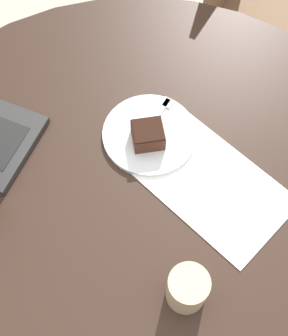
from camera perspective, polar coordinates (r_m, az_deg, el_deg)
name	(u,v)px	position (r m, az deg, el deg)	size (l,w,h in m)	color
ground_plane	(140,291)	(1.73, -0.46, -14.78)	(12.00, 12.00, 0.00)	#B7AD9E
dining_table	(138,234)	(1.14, -0.68, -8.07)	(1.39, 1.39, 0.71)	black
chair	(258,10)	(1.80, 13.72, 18.25)	(0.52, 0.52, 0.92)	brown
paper_document	(207,181)	(1.10, 7.66, -1.53)	(0.44, 0.39, 0.00)	white
plate	(149,134)	(1.14, 0.67, 4.14)	(0.23, 0.23, 0.01)	silver
cake_slice	(148,135)	(1.11, 0.48, 4.09)	(0.09, 0.09, 0.05)	#472619
fork	(156,118)	(1.16, 1.46, 6.09)	(0.07, 0.17, 0.00)	silver
coffee_glass	(187,289)	(0.96, 5.31, -14.45)	(0.08, 0.08, 0.10)	#C6AD89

